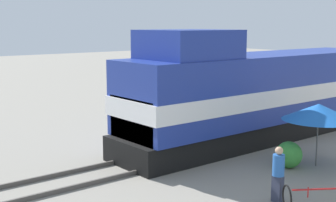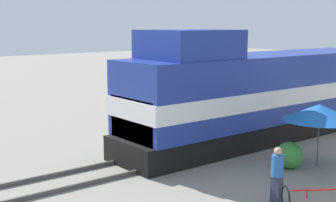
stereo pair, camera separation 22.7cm
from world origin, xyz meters
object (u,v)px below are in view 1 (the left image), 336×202
Objects in this scene: vendor_umbrella at (319,112)px; bicycle at (319,196)px; locomotive at (257,94)px; person_bystander at (278,172)px.

bicycle is (2.29, -3.32, -1.61)m from vendor_umbrella.
locomotive is 7.52m from person_bystander.
person_bystander is at bearing -44.74° from locomotive.
bicycle is (6.29, -4.73, -1.65)m from locomotive.
locomotive is 7.62× the size of bicycle.
locomotive is 8.04m from bicycle.
person_bystander is 1.24m from bicycle.
person_bystander is at bearing -71.56° from vendor_umbrella.
bicycle is at bearing 26.48° from person_bystander.
vendor_umbrella is 4.35m from bicycle.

